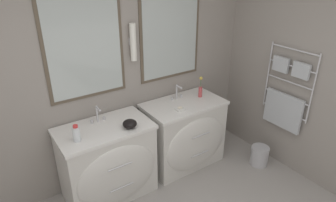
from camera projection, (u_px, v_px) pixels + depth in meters
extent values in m
cube|color=gray|center=(95.00, 79.00, 3.27)|extent=(5.71, 0.06, 2.60)
cube|color=brown|center=(85.00, 49.00, 3.05)|extent=(0.84, 0.02, 1.07)
cube|color=#B2BCBA|center=(85.00, 49.00, 3.04)|extent=(0.77, 0.01, 1.00)
cube|color=brown|center=(170.00, 35.00, 3.59)|extent=(0.84, 0.02, 1.07)
cube|color=#B2BCBA|center=(171.00, 35.00, 3.58)|extent=(0.77, 0.01, 1.00)
cylinder|color=white|center=(133.00, 42.00, 3.28)|extent=(0.07, 0.07, 0.41)
cube|color=silver|center=(131.00, 41.00, 3.32)|extent=(0.05, 0.02, 0.08)
cube|color=gray|center=(300.00, 71.00, 3.50)|extent=(0.06, 3.94, 2.60)
cylinder|color=silver|center=(313.00, 90.00, 3.36)|extent=(0.02, 0.02, 0.85)
cylinder|color=silver|center=(268.00, 74.00, 3.82)|extent=(0.02, 0.02, 0.85)
cylinder|color=silver|center=(295.00, 50.00, 3.42)|extent=(0.02, 0.62, 0.02)
cylinder|color=silver|center=(292.00, 66.00, 3.50)|extent=(0.02, 0.62, 0.02)
cylinder|color=silver|center=(289.00, 82.00, 3.59)|extent=(0.02, 0.62, 0.02)
cylinder|color=silver|center=(286.00, 97.00, 3.67)|extent=(0.02, 0.62, 0.02)
cylinder|color=silver|center=(284.00, 111.00, 3.76)|extent=(0.02, 0.62, 0.02)
cube|color=#B7BCC1|center=(283.00, 111.00, 3.74)|extent=(0.04, 0.52, 0.45)
cube|color=#B7BCC1|center=(301.00, 71.00, 3.40)|extent=(0.04, 0.21, 0.18)
cube|color=#B7BCC1|center=(281.00, 64.00, 3.60)|extent=(0.04, 0.21, 0.18)
cube|color=silver|center=(107.00, 163.00, 3.35)|extent=(0.97, 0.56, 0.84)
ellipsoid|color=silver|center=(118.00, 176.00, 3.15)|extent=(0.89, 0.12, 0.70)
cube|color=white|center=(104.00, 129.00, 3.17)|extent=(1.00, 0.59, 0.04)
ellipsoid|color=white|center=(105.00, 133.00, 3.16)|extent=(0.44, 0.38, 0.10)
cylinder|color=silver|center=(120.00, 167.00, 3.02)|extent=(0.27, 0.01, 0.01)
cylinder|color=silver|center=(122.00, 187.00, 3.14)|extent=(0.27, 0.01, 0.01)
cube|color=silver|center=(183.00, 134.00, 3.89)|extent=(0.97, 0.56, 0.84)
ellipsoid|color=silver|center=(197.00, 144.00, 3.69)|extent=(0.89, 0.12, 0.70)
cube|color=white|center=(184.00, 104.00, 3.71)|extent=(1.00, 0.59, 0.04)
ellipsoid|color=white|center=(185.00, 107.00, 3.70)|extent=(0.44, 0.38, 0.10)
cylinder|color=silver|center=(201.00, 135.00, 3.56)|extent=(0.27, 0.01, 0.01)
cylinder|color=silver|center=(200.00, 154.00, 3.68)|extent=(0.27, 0.01, 0.01)
cylinder|color=silver|center=(97.00, 114.00, 3.23)|extent=(0.02, 0.02, 0.19)
cylinder|color=silver|center=(98.00, 109.00, 3.16)|extent=(0.02, 0.10, 0.02)
cylinder|color=silver|center=(92.00, 122.00, 3.23)|extent=(0.03, 0.03, 0.04)
cylinder|color=silver|center=(104.00, 118.00, 3.30)|extent=(0.03, 0.03, 0.04)
cylinder|color=silver|center=(177.00, 92.00, 3.77)|extent=(0.02, 0.02, 0.19)
cylinder|color=silver|center=(179.00, 87.00, 3.70)|extent=(0.02, 0.10, 0.02)
cylinder|color=silver|center=(172.00, 99.00, 3.77)|extent=(0.03, 0.03, 0.04)
cylinder|color=silver|center=(181.00, 96.00, 3.84)|extent=(0.03, 0.03, 0.04)
cylinder|color=silver|center=(76.00, 134.00, 2.89)|extent=(0.07, 0.07, 0.15)
cylinder|color=red|center=(75.00, 126.00, 2.86)|extent=(0.05, 0.05, 0.02)
ellipsoid|color=black|center=(130.00, 124.00, 3.13)|extent=(0.15, 0.15, 0.09)
cylinder|color=#CC4C51|center=(200.00, 92.00, 3.83)|extent=(0.05, 0.05, 0.13)
cylinder|color=#477238|center=(201.00, 83.00, 3.78)|extent=(0.01, 0.01, 0.12)
sphere|color=#E5BF47|center=(201.00, 78.00, 3.75)|extent=(0.04, 0.04, 0.04)
cube|color=white|center=(180.00, 109.00, 3.51)|extent=(0.11, 0.08, 0.02)
ellipsoid|color=#F2E5CC|center=(180.00, 108.00, 3.50)|extent=(0.07, 0.05, 0.02)
cylinder|color=#B7B7BC|center=(259.00, 156.00, 3.96)|extent=(0.23, 0.23, 0.26)
torus|color=#B7B7BC|center=(261.00, 148.00, 3.91)|extent=(0.23, 0.23, 0.01)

